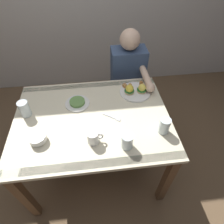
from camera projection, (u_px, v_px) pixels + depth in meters
The scene contains 11 objects.
ground_plane at pixel (97, 164), 1.99m from camera, with size 6.00×6.00×0.00m, color brown.
dining_table at pixel (93, 126), 1.54m from camera, with size 1.20×0.90×0.74m.
eggs_benedict_plate at pixel (135, 90), 1.64m from camera, with size 0.27×0.27×0.09m.
fruit_bowl at pixel (38, 138), 1.29m from camera, with size 0.12×0.12×0.05m.
coffee_mug at pixel (93, 137), 1.27m from camera, with size 0.11×0.08×0.09m.
fork at pixel (113, 117), 1.45m from camera, with size 0.14×0.10×0.00m.
water_glass_near at pixel (25, 110), 1.44m from camera, with size 0.08×0.08×0.13m.
water_glass_far at pixel (164, 126), 1.33m from camera, with size 0.08×0.08×0.12m.
water_glass_extra at pixel (127, 142), 1.24m from camera, with size 0.08×0.08×0.11m.
side_plate at pixel (77, 103), 1.55m from camera, with size 0.20×0.20×0.04m.
diner_person at pixel (128, 77), 1.97m from camera, with size 0.34×0.54×1.14m.
Camera 1 is at (0.04, -0.99, 1.82)m, focal length 30.24 mm.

